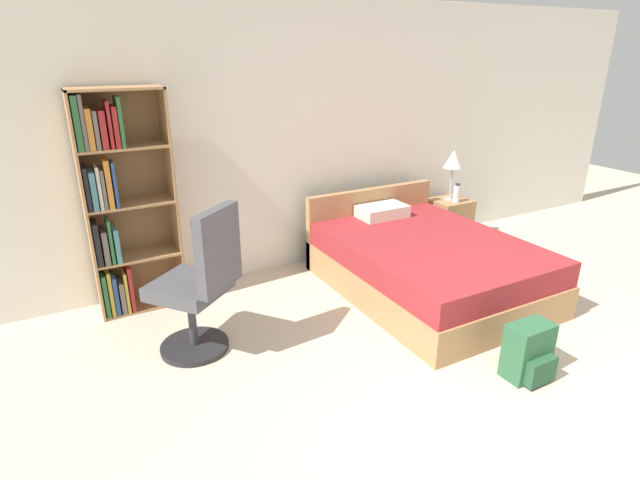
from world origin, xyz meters
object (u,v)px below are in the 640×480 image
(water_bottle, at_px, (457,193))
(backpack_green, at_px, (529,353))
(bed, at_px, (424,263))
(table_lamp, at_px, (453,161))
(bookshelf, at_px, (117,203))
(office_chair, at_px, (200,287))
(nightstand, at_px, (449,221))

(water_bottle, relative_size, backpack_green, 0.53)
(bed, relative_size, table_lamp, 3.53)
(bed, relative_size, backpack_green, 5.02)
(bed, bearing_deg, bookshelf, 159.37)
(water_bottle, height_order, backpack_green, water_bottle)
(table_lamp, bearing_deg, office_chair, -164.28)
(water_bottle, bearing_deg, office_chair, -166.06)
(bed, height_order, nightstand, bed)
(table_lamp, distance_m, water_bottle, 0.36)
(bed, bearing_deg, backpack_green, -99.75)
(bookshelf, xyz_separation_m, office_chair, (0.37, -0.99, -0.42))
(nightstand, distance_m, backpack_green, 2.58)
(table_lamp, xyz_separation_m, water_bottle, (-0.00, -0.11, -0.35))
(office_chair, relative_size, backpack_green, 2.86)
(backpack_green, bearing_deg, nightstand, 60.04)
(table_lamp, height_order, water_bottle, table_lamp)
(bed, distance_m, nightstand, 1.33)
(bed, xyz_separation_m, backpack_green, (-0.24, -1.41, -0.08))
(bookshelf, height_order, water_bottle, bookshelf)
(bookshelf, height_order, table_lamp, bookshelf)
(bookshelf, xyz_separation_m, backpack_green, (2.23, -2.34, -0.77))
(office_chair, relative_size, water_bottle, 5.37)
(bed, relative_size, water_bottle, 9.43)
(bookshelf, xyz_separation_m, bed, (2.48, -0.93, -0.69))
(bookshelf, xyz_separation_m, table_lamp, (3.51, -0.10, 0.01))
(office_chair, bearing_deg, bed, 1.49)
(bookshelf, distance_m, table_lamp, 3.51)
(water_bottle, bearing_deg, nightstand, 83.52)
(table_lamp, bearing_deg, water_bottle, -91.50)
(office_chair, distance_m, nightstand, 3.28)
(table_lamp, bearing_deg, nightstand, -50.76)
(nightstand, bearing_deg, bookshelf, 178.17)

